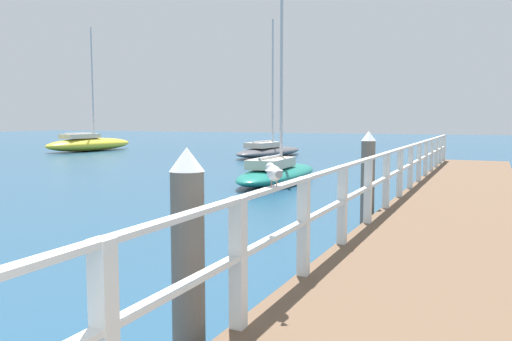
% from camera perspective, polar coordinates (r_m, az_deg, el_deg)
% --- Properties ---
extents(pier_deck, '(2.63, 24.66, 0.37)m').
position_cam_1_polar(pier_deck, '(12.22, 21.11, -3.92)').
color(pier_deck, brown).
rests_on(pier_deck, ground_plane).
extents(pier_railing, '(0.12, 23.18, 1.12)m').
position_cam_1_polar(pier_railing, '(12.24, 15.49, 0.37)').
color(pier_railing, silver).
rests_on(pier_railing, pier_deck).
extents(dock_piling_near, '(0.29, 0.29, 1.90)m').
position_cam_1_polar(dock_piling_near, '(4.45, -7.45, -9.62)').
color(dock_piling_near, '#6B6056').
rests_on(dock_piling_near, ground_plane).
extents(dock_piling_far, '(0.29, 0.29, 1.90)m').
position_cam_1_polar(dock_piling_far, '(10.76, 12.14, -0.75)').
color(dock_piling_far, '#6B6056').
rests_on(dock_piling_far, ground_plane).
extents(seagull_foreground, '(0.31, 0.42, 0.21)m').
position_cam_1_polar(seagull_foreground, '(5.00, 1.96, -0.20)').
color(seagull_foreground, white).
rests_on(seagull_foreground, pier_railing).
extents(boat_0, '(2.55, 6.90, 7.82)m').
position_cam_1_polar(boat_0, '(29.92, 1.45, 2.20)').
color(boat_0, '#4C4C51').
rests_on(boat_0, ground_plane).
extents(boat_2, '(2.71, 7.30, 8.31)m').
position_cam_1_polar(boat_2, '(37.15, -17.76, 2.82)').
color(boat_2, gold).
rests_on(boat_2, ground_plane).
extents(boat_3, '(2.10, 5.99, 6.28)m').
position_cam_1_polar(boat_3, '(17.60, 2.37, -0.19)').
color(boat_3, '#197266').
rests_on(boat_3, ground_plane).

